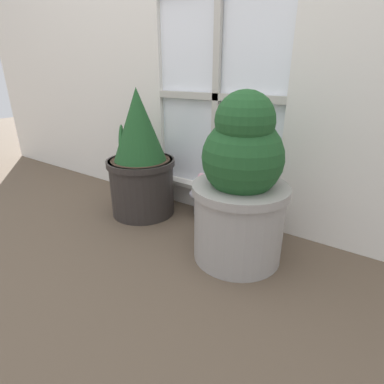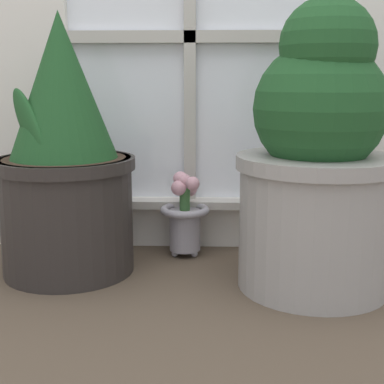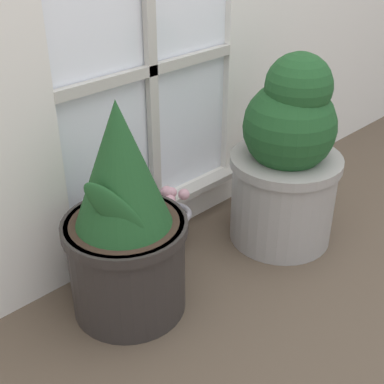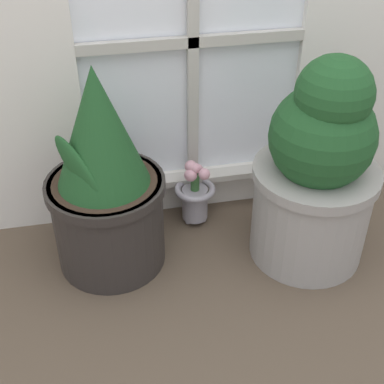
{
  "view_description": "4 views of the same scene",
  "coord_description": "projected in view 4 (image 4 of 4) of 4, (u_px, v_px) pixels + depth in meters",
  "views": [
    {
      "loc": [
        0.83,
        -0.84,
        0.78
      ],
      "look_at": [
        0.02,
        0.31,
        0.21
      ],
      "focal_mm": 28.0,
      "sensor_mm": 36.0,
      "label": 1
    },
    {
      "loc": [
        0.06,
        -1.11,
        0.53
      ],
      "look_at": [
        0.01,
        0.32,
        0.23
      ],
      "focal_mm": 50.0,
      "sensor_mm": 36.0,
      "label": 2
    },
    {
      "loc": [
        -1.11,
        -0.78,
        1.19
      ],
      "look_at": [
        -0.06,
        0.31,
        0.32
      ],
      "focal_mm": 50.0,
      "sensor_mm": 36.0,
      "label": 3
    },
    {
      "loc": [
        -0.33,
        -1.08,
        1.27
      ],
      "look_at": [
        -0.05,
        0.3,
        0.25
      ],
      "focal_mm": 50.0,
      "sensor_mm": 36.0,
      "label": 4
    }
  ],
  "objects": [
    {
      "name": "ground_plane",
      "position": [
        229.0,
        311.0,
        1.66
      ],
      "size": [
        10.0,
        10.0,
        0.0
      ],
      "primitive_type": "plane",
      "color": "brown"
    },
    {
      "name": "potted_plant_left",
      "position": [
        105.0,
        184.0,
        1.67
      ],
      "size": [
        0.38,
        0.38,
        0.7
      ],
      "color": "#2D2826",
      "rests_on": "ground_plane"
    },
    {
      "name": "potted_plant_right",
      "position": [
        317.0,
        173.0,
        1.69
      ],
      "size": [
        0.41,
        0.41,
        0.72
      ],
      "color": "#9E9993",
      "rests_on": "ground_plane"
    },
    {
      "name": "flower_vase",
      "position": [
        195.0,
        193.0,
        1.95
      ],
      "size": [
        0.15,
        0.15,
        0.26
      ],
      "color": "#99939E",
      "rests_on": "ground_plane"
    }
  ]
}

